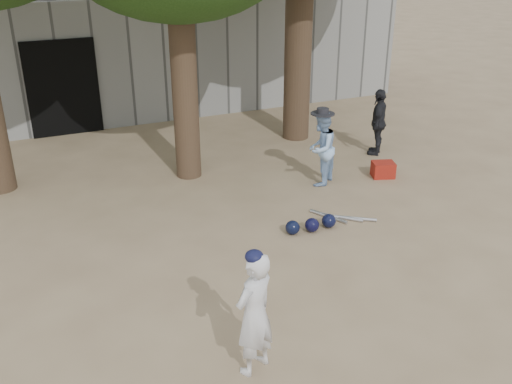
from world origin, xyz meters
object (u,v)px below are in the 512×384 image
boy_player (254,314)px  spectator_blue (321,149)px  spectator_dark (378,122)px  red_bag (383,170)px

boy_player → spectator_blue: 5.22m
spectator_dark → red_bag: bearing=14.7°
red_bag → spectator_blue: bearing=170.1°
spectator_blue → spectator_dark: (1.94, 0.92, 0.01)m
spectator_blue → boy_player: bearing=13.2°
boy_player → red_bag: 5.98m
boy_player → spectator_blue: size_ratio=1.03×
red_bag → spectator_dark: bearing=60.6°
spectator_dark → red_bag: 1.42m
boy_player → spectator_dark: boy_player is taller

